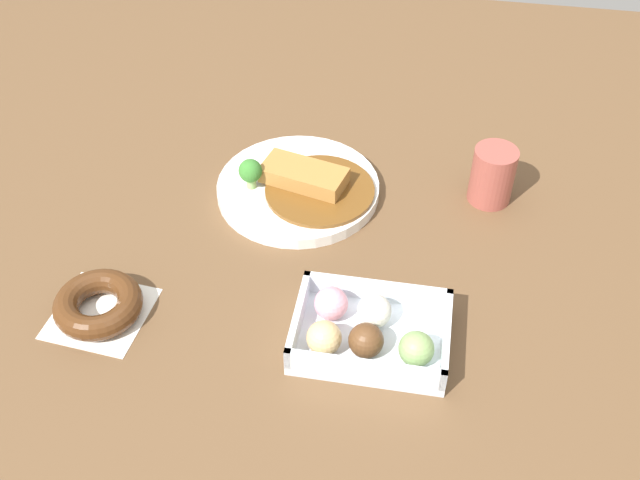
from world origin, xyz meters
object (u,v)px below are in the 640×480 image
at_px(curry_plate, 299,186).
at_px(coffee_mug, 492,175).
at_px(donut_box, 367,332).
at_px(chocolate_ring_donut, 98,305).

xyz_separation_m(curry_plate, coffee_mug, (0.28, 0.04, 0.03)).
height_order(donut_box, chocolate_ring_donut, donut_box).
relative_size(donut_box, chocolate_ring_donut, 1.46).
distance_m(curry_plate, donut_box, 0.30).
distance_m(donut_box, chocolate_ring_donut, 0.34).
height_order(curry_plate, chocolate_ring_donut, curry_plate).
bearing_deg(curry_plate, donut_box, -62.89).
xyz_separation_m(curry_plate, chocolate_ring_donut, (-0.20, -0.27, 0.00)).
distance_m(donut_box, coffee_mug, 0.33).
xyz_separation_m(chocolate_ring_donut, coffee_mug, (0.48, 0.31, 0.03)).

